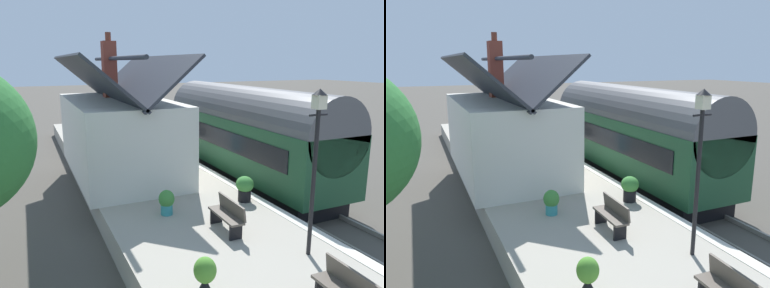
% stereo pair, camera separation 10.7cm
% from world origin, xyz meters
% --- Properties ---
extents(ground_plane, '(160.00, 160.00, 0.00)m').
position_xyz_m(ground_plane, '(0.00, 0.00, 0.00)').
color(ground_plane, '#4C473F').
extents(platform, '(32.00, 5.23, 0.82)m').
position_xyz_m(platform, '(0.00, 3.62, 0.41)').
color(platform, '#A39B8C').
rests_on(platform, ground).
extents(platform_edge_coping, '(32.00, 0.36, 0.02)m').
position_xyz_m(platform_edge_coping, '(0.00, 1.18, 0.82)').
color(platform_edge_coping, beige).
rests_on(platform_edge_coping, platform).
extents(rail_near, '(52.00, 0.08, 0.14)m').
position_xyz_m(rail_near, '(0.00, -1.62, 0.07)').
color(rail_near, gray).
rests_on(rail_near, ground).
extents(rail_far, '(52.00, 0.08, 0.14)m').
position_xyz_m(rail_far, '(0.00, -0.18, 0.07)').
color(rail_far, gray).
rests_on(rail_far, ground).
extents(train, '(11.16, 2.73, 4.32)m').
position_xyz_m(train, '(0.74, -0.90, 2.22)').
color(train, black).
rests_on(train, ground).
extents(station_building, '(8.25, 4.02, 5.77)m').
position_xyz_m(station_building, '(1.92, 4.60, 2.48)').
color(station_building, silver).
rests_on(station_building, platform).
extents(bench_near_building, '(1.41, 0.47, 0.88)m').
position_xyz_m(bench_near_building, '(8.03, 2.94, 1.29)').
color(bench_near_building, brown).
rests_on(bench_near_building, platform).
extents(bench_by_lamp, '(1.41, 0.46, 0.88)m').
position_xyz_m(bench_by_lamp, '(-5.02, 3.31, 1.29)').
color(bench_by_lamp, brown).
rests_on(bench_by_lamp, platform).
extents(planter_edge_far, '(0.45, 0.45, 0.83)m').
position_xyz_m(planter_edge_far, '(-7.39, 5.17, 1.25)').
color(planter_edge_far, black).
rests_on(planter_edge_far, platform).
extents(planter_under_sign, '(0.59, 0.59, 0.85)m').
position_xyz_m(planter_under_sign, '(-3.32, 1.69, 1.30)').
color(planter_under_sign, black).
rests_on(planter_under_sign, platform).
extents(planter_corner_building, '(0.48, 0.48, 0.77)m').
position_xyz_m(planter_corner_building, '(-3.29, 4.43, 1.23)').
color(planter_corner_building, teal).
rests_on(planter_corner_building, platform).
extents(planter_bench_left, '(0.80, 0.32, 0.56)m').
position_xyz_m(planter_bench_left, '(7.68, 4.49, 1.08)').
color(planter_bench_left, black).
rests_on(planter_bench_left, platform).
extents(planter_bench_right, '(0.87, 0.32, 0.59)m').
position_xyz_m(planter_bench_right, '(7.37, 5.50, 1.10)').
color(planter_bench_right, gray).
rests_on(planter_bench_right, platform).
extents(planter_by_door, '(0.35, 0.35, 0.70)m').
position_xyz_m(planter_by_door, '(11.19, 5.02, 1.18)').
color(planter_by_door, black).
rests_on(planter_by_door, platform).
extents(lamp_post_platform, '(0.32, 0.50, 3.96)m').
position_xyz_m(lamp_post_platform, '(-6.95, 2.17, 3.55)').
color(lamp_post_platform, black).
rests_on(lamp_post_platform, platform).
extents(station_sign_board, '(0.96, 0.06, 1.57)m').
position_xyz_m(station_sign_board, '(9.45, 2.00, 2.00)').
color(station_sign_board, black).
rests_on(station_sign_board, platform).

